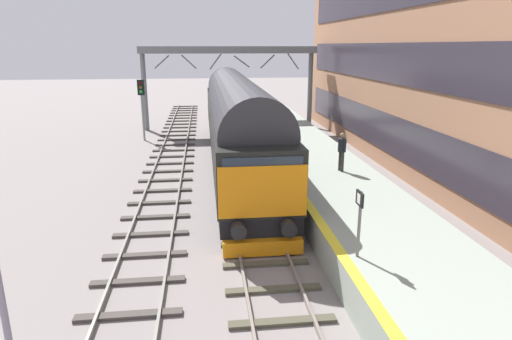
% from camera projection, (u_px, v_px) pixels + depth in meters
% --- Properties ---
extents(ground_plane, '(140.00, 140.00, 0.00)m').
position_uv_depth(ground_plane, '(247.00, 200.00, 18.03)').
color(ground_plane, gray).
rests_on(ground_plane, ground).
extents(track_main, '(2.50, 60.00, 0.15)m').
position_uv_depth(track_main, '(247.00, 199.00, 18.01)').
color(track_main, gray).
rests_on(track_main, ground).
extents(track_adjacent_west, '(2.50, 60.00, 0.15)m').
position_uv_depth(track_adjacent_west, '(159.00, 202.00, 17.61)').
color(track_adjacent_west, slate).
rests_on(track_adjacent_west, ground).
extents(station_platform, '(4.00, 44.00, 1.01)m').
position_uv_depth(station_platform, '(332.00, 186.00, 18.30)').
color(station_platform, '#96A193').
rests_on(station_platform, ground).
extents(station_building, '(4.76, 34.30, 10.29)m').
position_uv_depth(station_building, '(451.00, 68.00, 20.53)').
color(station_building, '#A27052').
rests_on(station_building, ground).
extents(diesel_locomotive, '(2.74, 20.41, 4.68)m').
position_uv_depth(diesel_locomotive, '(237.00, 120.00, 22.22)').
color(diesel_locomotive, black).
rests_on(diesel_locomotive, ground).
extents(signal_post_mid, '(0.44, 0.22, 4.01)m').
position_uv_depth(signal_post_mid, '(142.00, 102.00, 28.69)').
color(signal_post_mid, gray).
rests_on(signal_post_mid, ground).
extents(platform_number_sign, '(0.10, 0.44, 1.72)m').
position_uv_depth(platform_number_sign, '(359.00, 213.00, 10.77)').
color(platform_number_sign, slate).
rests_on(platform_number_sign, station_platform).
extents(waiting_passenger, '(0.40, 0.50, 1.64)m').
position_uv_depth(waiting_passenger, '(342.00, 148.00, 18.35)').
color(waiting_passenger, '#363130').
rests_on(waiting_passenger, station_platform).
extents(overhead_footbridge, '(12.85, 2.00, 6.09)m').
position_uv_depth(overhead_footbridge, '(228.00, 54.00, 32.14)').
color(overhead_footbridge, slate).
rests_on(overhead_footbridge, ground).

